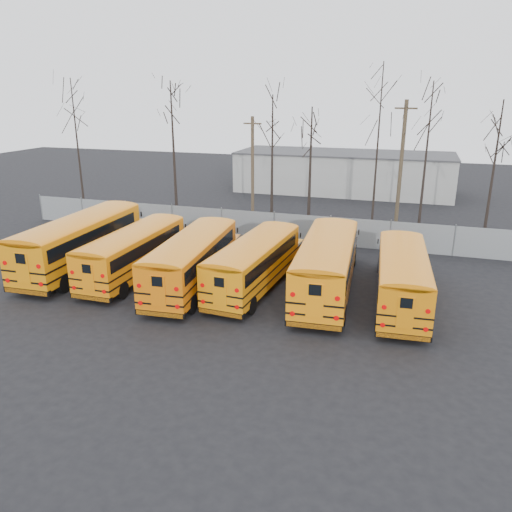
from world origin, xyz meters
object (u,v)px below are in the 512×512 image
(bus_c, at_px, (193,256))
(bus_f, at_px, (402,273))
(utility_pole_right, at_px, (401,162))
(bus_b, at_px, (135,249))
(bus_a, at_px, (82,238))
(bus_d, at_px, (256,259))
(utility_pole_left, at_px, (253,168))
(bus_e, at_px, (327,261))

(bus_c, height_order, bus_f, bus_c)
(bus_c, height_order, utility_pole_right, utility_pole_right)
(bus_b, bearing_deg, utility_pole_right, 50.86)
(bus_a, xyz_separation_m, bus_f, (18.27, 0.14, -0.26))
(bus_d, xyz_separation_m, utility_pole_right, (6.54, 16.53, 3.27))
(bus_f, relative_size, utility_pole_left, 1.22)
(bus_f, bearing_deg, bus_c, -179.06)
(bus_a, bearing_deg, bus_c, -7.84)
(bus_f, distance_m, utility_pole_left, 19.11)
(bus_c, xyz_separation_m, utility_pole_left, (-1.62, 15.21, 2.54))
(bus_d, height_order, bus_f, bus_d)
(bus_d, bearing_deg, bus_e, 9.56)
(utility_pole_left, bearing_deg, bus_e, -56.59)
(bus_e, xyz_separation_m, utility_pole_left, (-8.62, 14.08, 2.45))
(utility_pole_right, bearing_deg, bus_e, -85.68)
(bus_d, relative_size, utility_pole_left, 1.23)
(bus_a, xyz_separation_m, bus_b, (3.68, -0.26, -0.25))
(bus_e, bearing_deg, bus_f, -7.54)
(bus_e, bearing_deg, bus_a, 177.59)
(bus_d, bearing_deg, bus_c, -162.71)
(bus_a, relative_size, bus_b, 1.16)
(utility_pole_left, distance_m, utility_pole_right, 11.62)
(bus_d, height_order, utility_pole_right, utility_pole_right)
(bus_a, height_order, utility_pole_left, utility_pole_left)
(bus_e, relative_size, utility_pole_right, 1.17)
(bus_a, xyz_separation_m, bus_e, (14.52, 0.38, -0.08))
(bus_e, height_order, utility_pole_right, utility_pole_right)
(bus_a, distance_m, bus_f, 18.28)
(utility_pole_right, bearing_deg, bus_c, -105.40)
(bus_d, xyz_separation_m, bus_e, (3.74, 0.36, 0.17))
(bus_c, bearing_deg, bus_d, 8.88)
(bus_f, bearing_deg, utility_pole_left, 127.03)
(utility_pole_right, bearing_deg, bus_f, -72.51)
(bus_c, bearing_deg, bus_e, 4.80)
(bus_a, xyz_separation_m, bus_c, (7.51, -0.76, -0.18))
(utility_pole_right, bearing_deg, bus_a, -122.17)
(bus_a, height_order, bus_d, bus_a)
(bus_a, xyz_separation_m, utility_pole_right, (17.31, 16.54, 3.02))
(bus_d, xyz_separation_m, utility_pole_left, (-4.88, 14.44, 2.62))
(bus_a, distance_m, utility_pole_left, 15.79)
(bus_c, relative_size, utility_pole_right, 1.11)
(bus_b, relative_size, bus_e, 0.90)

